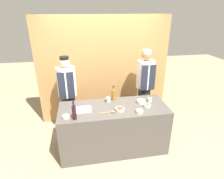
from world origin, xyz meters
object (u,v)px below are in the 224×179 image
Objects in this scene: sauce_bowl_orange at (141,101)px; cutting_board at (83,110)px; cup_steel at (108,100)px; chef_left at (68,93)px; sauce_bowl_brown at (120,109)px; bottle_amber at (113,94)px; chef_right at (145,86)px; bottle_wine at (74,112)px; sauce_bowl_white at (140,111)px; sauce_bowl_green at (147,105)px; sauce_bowl_red at (66,117)px; wooden_spoon at (109,112)px; cup_cream at (150,100)px.

cutting_board is at bearing -175.45° from sauce_bowl_orange.
cup_steel is 0.06× the size of chef_left.
cup_steel reaches higher than cutting_board.
sauce_bowl_brown is at bearing -66.35° from cup_steel.
cutting_board is at bearing -152.91° from bottle_amber.
chef_right reaches higher than cup_steel.
bottle_wine is at bearing -146.63° from chef_right.
cup_steel reaches higher than sauce_bowl_white.
bottle_amber reaches higher than cutting_board.
cup_steel is (-0.66, 0.31, 0.02)m from sauce_bowl_green.
sauce_bowl_green is 0.99× the size of sauce_bowl_red.
chef_left is at bearing 150.40° from sauce_bowl_green.
bottle_wine is 0.59m from wooden_spoon.
bottle_amber is (0.87, 0.51, 0.09)m from sauce_bowl_red.
sauce_bowl_white is at bearing -2.50° from sauce_bowl_red.
wooden_spoon is at bearing -96.03° from cup_steel.
wooden_spoon is 0.16× the size of chef_right.
sauce_bowl_brown is 1.25m from chef_left.
sauce_bowl_green is 0.80× the size of sauce_bowl_brown.
bottle_wine is at bearing -142.08° from bottle_amber.
bottle_amber is 3.63× the size of cup_cream.
bottle_amber reaches higher than sauce_bowl_red.
chef_left reaches higher than wooden_spoon.
sauce_bowl_brown is at bearing -42.85° from chef_left.
sauce_bowl_orange is 0.56× the size of wooden_spoon.
wooden_spoon is at bearing -136.03° from chef_right.
chef_left is at bearing 146.66° from cup_steel.
sauce_bowl_green is at bearing -123.07° from cup_cream.
chef_left reaches higher than bottle_wine.
wooden_spoon is at bearing 9.17° from bottle_wine.
chef_right is (0.77, 0.42, -0.06)m from bottle_amber.
sauce_bowl_green is at bearing 8.25° from bottle_wine.
cup_steel is at bearing 38.51° from bottle_wine.
sauce_bowl_green is at bearing -35.50° from bottle_amber.
wooden_spoon is at bearing 170.39° from sauce_bowl_white.
wooden_spoon is 0.17× the size of chef_left.
sauce_bowl_brown is (0.91, 0.08, 0.00)m from sauce_bowl_red.
cup_cream is 0.63m from chef_right.
sauce_bowl_green is at bearing 5.03° from sauce_bowl_red.
chef_right is (0.93, 0.90, 0.04)m from wooden_spoon.
sauce_bowl_orange is 1.51m from chef_left.
sauce_bowl_orange is at bearing 16.12° from bottle_wine.
wooden_spoon is (0.57, 0.09, -0.11)m from bottle_wine.
sauce_bowl_red is 0.34m from cutting_board.
sauce_bowl_white reaches higher than wooden_spoon.
chef_left is at bearing 158.02° from cup_cream.
cutting_board is (-0.63, 0.12, -0.01)m from sauce_bowl_brown.
sauce_bowl_brown is 0.79m from bottle_wine.
chef_right is (0.43, 0.99, 0.03)m from sauce_bowl_white.
sauce_bowl_brown is 0.09× the size of chef_right.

